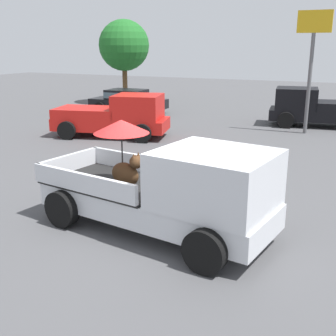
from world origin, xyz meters
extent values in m
plane|color=#4C4C4F|center=(0.00, 0.00, 0.00)|extent=(80.00, 80.00, 0.00)
cylinder|color=black|center=(1.88, 0.69, 0.40)|extent=(0.83, 0.40, 0.80)
cylinder|color=black|center=(1.58, -1.24, 0.40)|extent=(0.83, 0.40, 0.80)
cylinder|color=black|center=(-1.58, 1.24, 0.40)|extent=(0.83, 0.40, 0.80)
cylinder|color=black|center=(-1.88, -0.69, 0.40)|extent=(0.83, 0.40, 0.80)
cube|color=silver|center=(0.00, 0.00, 0.57)|extent=(5.22, 2.56, 0.50)
cube|color=silver|center=(1.38, -0.22, 1.36)|extent=(2.36, 2.16, 1.08)
cube|color=#4C606B|center=(2.37, -0.37, 1.56)|extent=(0.33, 1.71, 0.64)
cube|color=black|center=(-1.14, 0.18, 0.85)|extent=(3.05, 2.25, 0.06)
cube|color=silver|center=(-0.99, 1.09, 1.08)|extent=(2.78, 0.54, 0.40)
cube|color=silver|center=(-1.28, -0.73, 1.08)|extent=(2.78, 0.54, 0.40)
cube|color=silver|center=(-2.47, 0.39, 1.08)|extent=(0.39, 1.83, 0.40)
ellipsoid|color=#472D19|center=(-0.68, -0.03, 1.14)|extent=(0.72, 0.42, 0.52)
sphere|color=#472D19|center=(-0.38, -0.08, 1.46)|extent=(0.32, 0.32, 0.28)
cone|color=#472D19|center=(-0.37, 0.00, 1.60)|extent=(0.10, 0.10, 0.12)
cone|color=#472D19|center=(-0.40, -0.16, 1.60)|extent=(0.10, 0.10, 0.12)
cylinder|color=black|center=(-0.76, 0.00, 1.47)|extent=(0.03, 0.03, 1.18)
cone|color=red|center=(-0.76, 0.00, 2.16)|extent=(1.33, 1.33, 0.28)
cylinder|color=black|center=(-4.62, 9.04, 0.38)|extent=(0.80, 0.43, 0.76)
cylinder|color=black|center=(-4.17, 7.20, 0.38)|extent=(0.80, 0.43, 0.76)
cylinder|color=black|center=(-7.73, 8.28, 0.38)|extent=(0.80, 0.43, 0.76)
cylinder|color=black|center=(-7.27, 6.44, 0.38)|extent=(0.80, 0.43, 0.76)
cube|color=red|center=(-5.95, 7.74, 0.55)|extent=(5.09, 2.89, 0.50)
cube|color=red|center=(-4.78, 8.02, 1.30)|extent=(2.27, 2.20, 1.00)
cube|color=red|center=(-6.92, 7.50, 1.00)|extent=(3.05, 2.39, 0.40)
cylinder|color=black|center=(0.50, 12.75, 0.38)|extent=(0.79, 0.36, 0.76)
cylinder|color=black|center=(0.23, 14.63, 0.38)|extent=(0.79, 0.36, 0.76)
cube|color=black|center=(1.95, 13.92, 0.55)|extent=(5.00, 2.45, 0.50)
cube|color=black|center=(0.76, 13.75, 1.30)|extent=(2.13, 2.05, 1.00)
cylinder|color=black|center=(-7.19, 14.59, 0.33)|extent=(0.67, 0.24, 0.66)
cylinder|color=black|center=(-7.15, 12.83, 0.33)|extent=(0.67, 0.24, 0.66)
cylinder|color=black|center=(-9.89, 14.52, 0.33)|extent=(0.67, 0.24, 0.66)
cylinder|color=black|center=(-9.85, 12.76, 0.33)|extent=(0.67, 0.24, 0.66)
cube|color=black|center=(-8.52, 13.68, 0.55)|extent=(4.35, 1.87, 0.52)
cube|color=black|center=(-8.62, 13.68, 1.05)|extent=(2.14, 1.66, 0.56)
cube|color=#4C606B|center=(-8.62, 13.68, 1.05)|extent=(2.08, 1.73, 0.32)
cylinder|color=#59595B|center=(1.49, 11.92, 2.13)|extent=(0.16, 0.16, 4.26)
cube|color=gold|center=(1.49, 11.92, 4.71)|extent=(1.40, 0.12, 0.90)
cylinder|color=brown|center=(-10.83, 17.29, 1.30)|extent=(0.32, 0.32, 2.60)
sphere|color=#1E6623|center=(-10.83, 17.29, 3.74)|extent=(3.26, 3.26, 3.26)
camera|label=1|loc=(3.74, -7.44, 3.79)|focal=45.33mm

